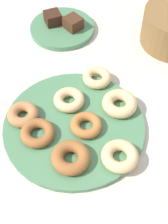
{
  "coord_description": "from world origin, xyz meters",
  "views": [
    {
      "loc": [
        0.42,
        -0.24,
        0.68
      ],
      "look_at": [
        0.0,
        0.03,
        0.04
      ],
      "focal_mm": 52.3,
      "sensor_mm": 36.0,
      "label": 1
    }
  ],
  "objects_px": {
    "donut_6": "(120,156)",
    "cake_plate": "(62,28)",
    "brownie_near": "(53,18)",
    "brownie_far": "(73,23)",
    "donut_4": "(69,100)",
    "donut_5": "(97,77)",
    "donut_7": "(86,125)",
    "donut_2": "(23,114)",
    "donut_3": "(120,104)",
    "donut_0": "(71,157)",
    "donut_1": "(38,133)",
    "donut_plate": "(74,126)"
  },
  "relations": [
    {
      "from": "donut_6",
      "to": "donut_7",
      "type": "xyz_separation_m",
      "value": [
        -0.12,
        -0.02,
        -0.0
      ]
    },
    {
      "from": "donut_1",
      "to": "donut_5",
      "type": "distance_m",
      "value": 0.24
    },
    {
      "from": "donut_5",
      "to": "brownie_far",
      "type": "xyz_separation_m",
      "value": [
        -0.23,
        0.06,
        0.01
      ]
    },
    {
      "from": "donut_0",
      "to": "brownie_far",
      "type": "bearing_deg",
      "value": 147.91
    },
    {
      "from": "donut_4",
      "to": "brownie_far",
      "type": "height_order",
      "value": "brownie_far"
    },
    {
      "from": "brownie_far",
      "to": "donut_1",
      "type": "bearing_deg",
      "value": -43.22
    },
    {
      "from": "donut_4",
      "to": "brownie_far",
      "type": "xyz_separation_m",
      "value": [
        -0.26,
        0.17,
        0.01
      ]
    },
    {
      "from": "donut_6",
      "to": "brownie_far",
      "type": "xyz_separation_m",
      "value": [
        -0.47,
        0.16,
        0.01
      ]
    },
    {
      "from": "donut_plate",
      "to": "brownie_near",
      "type": "bearing_deg",
      "value": 157.89
    },
    {
      "from": "donut_1",
      "to": "donut_3",
      "type": "xyz_separation_m",
      "value": [
        0.03,
        0.22,
        0.0
      ]
    },
    {
      "from": "donut_6",
      "to": "brownie_far",
      "type": "height_order",
      "value": "brownie_far"
    },
    {
      "from": "donut_4",
      "to": "donut_6",
      "type": "bearing_deg",
      "value": 3.04
    },
    {
      "from": "brownie_far",
      "to": "donut_3",
      "type": "bearing_deg",
      "value": -11.3
    },
    {
      "from": "cake_plate",
      "to": "brownie_near",
      "type": "relative_size",
      "value": 4.05
    },
    {
      "from": "donut_5",
      "to": "donut_plate",
      "type": "bearing_deg",
      "value": -54.68
    },
    {
      "from": "cake_plate",
      "to": "brownie_far",
      "type": "distance_m",
      "value": 0.05
    },
    {
      "from": "donut_4",
      "to": "brownie_far",
      "type": "bearing_deg",
      "value": 146.57
    },
    {
      "from": "cake_plate",
      "to": "brownie_near",
      "type": "height_order",
      "value": "brownie_near"
    },
    {
      "from": "donut_2",
      "to": "donut_7",
      "type": "bearing_deg",
      "value": 45.95
    },
    {
      "from": "donut_0",
      "to": "donut_4",
      "type": "distance_m",
      "value": 0.17
    },
    {
      "from": "donut_1",
      "to": "brownie_far",
      "type": "height_order",
      "value": "brownie_far"
    },
    {
      "from": "donut_2",
      "to": "donut_4",
      "type": "relative_size",
      "value": 0.97
    },
    {
      "from": "donut_3",
      "to": "donut_5",
      "type": "relative_size",
      "value": 1.15
    },
    {
      "from": "donut_5",
      "to": "donut_4",
      "type": "bearing_deg",
      "value": -75.57
    },
    {
      "from": "brownie_near",
      "to": "brownie_far",
      "type": "bearing_deg",
      "value": 36.03
    },
    {
      "from": "cake_plate",
      "to": "brownie_near",
      "type": "xyz_separation_m",
      "value": [
        -0.03,
        -0.02,
        0.03
      ]
    },
    {
      "from": "donut_3",
      "to": "donut_4",
      "type": "distance_m",
      "value": 0.13
    },
    {
      "from": "donut_7",
      "to": "brownie_far",
      "type": "height_order",
      "value": "brownie_far"
    },
    {
      "from": "donut_4",
      "to": "donut_7",
      "type": "bearing_deg",
      "value": -3.7
    },
    {
      "from": "brownie_near",
      "to": "donut_3",
      "type": "bearing_deg",
      "value": -3.85
    },
    {
      "from": "donut_plate",
      "to": "brownie_far",
      "type": "distance_m",
      "value": 0.38
    },
    {
      "from": "donut_1",
      "to": "donut_2",
      "type": "xyz_separation_m",
      "value": [
        -0.07,
        -0.0,
        0.0
      ]
    },
    {
      "from": "donut_3",
      "to": "brownie_near",
      "type": "xyz_separation_m",
      "value": [
        -0.4,
        0.03,
        0.01
      ]
    },
    {
      "from": "donut_4",
      "to": "brownie_near",
      "type": "xyz_separation_m",
      "value": [
        -0.32,
        0.13,
        0.01
      ]
    },
    {
      "from": "donut_7",
      "to": "donut_2",
      "type": "bearing_deg",
      "value": -134.05
    },
    {
      "from": "donut_2",
      "to": "donut_3",
      "type": "xyz_separation_m",
      "value": [
        0.1,
        0.23,
        0.0
      ]
    },
    {
      "from": "donut_6",
      "to": "donut_3",
      "type": "bearing_deg",
      "value": 143.71
    },
    {
      "from": "donut_1",
      "to": "donut_4",
      "type": "relative_size",
      "value": 1.03
    },
    {
      "from": "donut_4",
      "to": "donut_7",
      "type": "height_order",
      "value": "donut_4"
    },
    {
      "from": "donut_5",
      "to": "brownie_near",
      "type": "bearing_deg",
      "value": 175.47
    },
    {
      "from": "brownie_far",
      "to": "donut_5",
      "type": "bearing_deg",
      "value": -15.53
    },
    {
      "from": "donut_plate",
      "to": "donut_0",
      "type": "bearing_deg",
      "value": -35.45
    },
    {
      "from": "donut_2",
      "to": "donut_7",
      "type": "relative_size",
      "value": 1.0
    },
    {
      "from": "donut_0",
      "to": "donut_1",
      "type": "xyz_separation_m",
      "value": [
        -0.1,
        -0.03,
        -0.0
      ]
    },
    {
      "from": "cake_plate",
      "to": "brownie_far",
      "type": "xyz_separation_m",
      "value": [
        0.03,
        0.03,
        0.03
      ]
    },
    {
      "from": "donut_6",
      "to": "cake_plate",
      "type": "height_order",
      "value": "donut_6"
    },
    {
      "from": "donut_plate",
      "to": "donut_5",
      "type": "relative_size",
      "value": 4.5
    },
    {
      "from": "donut_5",
      "to": "brownie_far",
      "type": "bearing_deg",
      "value": 164.47
    },
    {
      "from": "donut_0",
      "to": "donut_3",
      "type": "height_order",
      "value": "same"
    },
    {
      "from": "donut_2",
      "to": "donut_3",
      "type": "relative_size",
      "value": 0.87
    }
  ]
}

